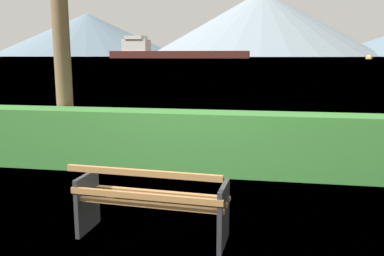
# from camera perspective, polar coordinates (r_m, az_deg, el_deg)

# --- Properties ---
(ground_plane) EXTENTS (1400.00, 1400.00, 0.00)m
(ground_plane) POSITION_cam_1_polar(r_m,az_deg,el_deg) (4.70, -5.49, -15.10)
(ground_plane) COLOR olive
(water_surface) EXTENTS (620.00, 620.00, 0.00)m
(water_surface) POSITION_cam_1_polar(r_m,az_deg,el_deg) (310.30, 9.67, 9.85)
(water_surface) COLOR slate
(water_surface) RESTS_ON ground_plane
(park_bench) EXTENTS (1.71, 0.69, 0.87)m
(park_bench) POSITION_cam_1_polar(r_m,az_deg,el_deg) (4.48, -5.84, -10.50)
(park_bench) COLOR #A0703F
(park_bench) RESTS_ON ground_plane
(hedge_row) EXTENTS (11.75, 0.63, 1.06)m
(hedge_row) POSITION_cam_1_polar(r_m,az_deg,el_deg) (6.93, 0.02, -2.01)
(hedge_row) COLOR #387A33
(hedge_row) RESTS_ON ground_plane
(cargo_ship_large) EXTENTS (84.13, 15.06, 13.36)m
(cargo_ship_large) POSITION_cam_1_polar(r_m,az_deg,el_deg) (246.87, -3.36, 10.75)
(cargo_ship_large) COLOR #471E19
(cargo_ship_large) RESTS_ON water_surface
(fishing_boat_near) EXTENTS (4.76, 7.50, 1.96)m
(fishing_boat_near) POSITION_cam_1_polar(r_m,az_deg,el_deg) (223.49, 23.90, 9.17)
(fishing_boat_near) COLOR gold
(fishing_boat_near) RESTS_ON water_surface
(distant_hills) EXTENTS (766.93, 316.45, 88.66)m
(distant_hills) POSITION_cam_1_polar(r_m,az_deg,el_deg) (586.42, 7.36, 13.67)
(distant_hills) COLOR slate
(distant_hills) RESTS_ON ground_plane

